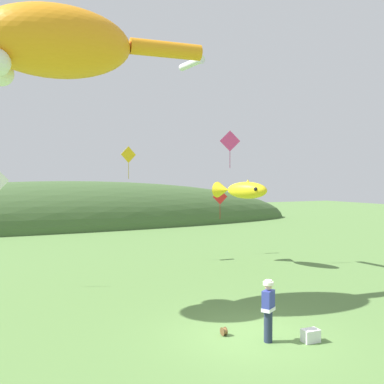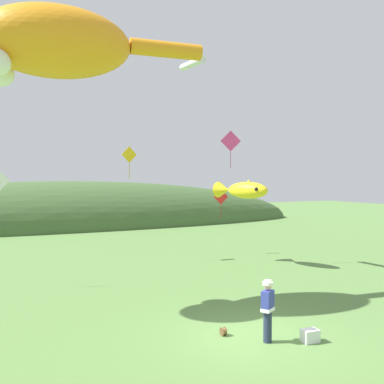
# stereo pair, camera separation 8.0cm
# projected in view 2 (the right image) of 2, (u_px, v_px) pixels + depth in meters

# --- Properties ---
(ground_plane) EXTENTS (120.00, 120.00, 0.00)m
(ground_plane) POSITION_uv_depth(u_px,v_px,m) (252.00, 338.00, 12.48)
(ground_plane) COLOR #5B8442
(distant_hill_ridge) EXTENTS (57.86, 14.80, 8.91)m
(distant_hill_ridge) POSITION_uv_depth(u_px,v_px,m) (17.00, 230.00, 39.10)
(distant_hill_ridge) COLOR #426033
(distant_hill_ridge) RESTS_ON ground
(festival_attendant) EXTENTS (0.49, 0.43, 1.77)m
(festival_attendant) POSITION_uv_depth(u_px,v_px,m) (268.00, 309.00, 12.09)
(festival_attendant) COLOR #232D47
(festival_attendant) RESTS_ON ground
(kite_spool) EXTENTS (0.12, 0.25, 0.25)m
(kite_spool) POSITION_uv_depth(u_px,v_px,m) (223.00, 331.00, 12.62)
(kite_spool) COLOR olive
(kite_spool) RESTS_ON ground
(picnic_cooler) EXTENTS (0.51, 0.36, 0.36)m
(picnic_cooler) POSITION_uv_depth(u_px,v_px,m) (310.00, 336.00, 12.12)
(picnic_cooler) COLOR white
(picnic_cooler) RESTS_ON ground
(kite_giant_cat) EXTENTS (9.88, 3.43, 3.01)m
(kite_giant_cat) POSITION_uv_depth(u_px,v_px,m) (34.00, 40.00, 14.96)
(kite_giant_cat) COLOR orange
(kite_fish_windsock) EXTENTS (1.95, 3.50, 1.04)m
(kite_fish_windsock) POSITION_uv_depth(u_px,v_px,m) (242.00, 190.00, 22.95)
(kite_fish_windsock) COLOR yellow
(kite_tube_streamer) EXTENTS (0.61, 2.00, 0.44)m
(kite_tube_streamer) POSITION_uv_depth(u_px,v_px,m) (192.00, 63.00, 22.22)
(kite_tube_streamer) COLOR white
(kite_diamond_red) EXTENTS (0.96, 0.15, 1.87)m
(kite_diamond_red) POSITION_uv_depth(u_px,v_px,m) (221.00, 197.00, 26.43)
(kite_diamond_red) COLOR red
(kite_diamond_pink) EXTENTS (1.08, 0.38, 2.03)m
(kite_diamond_pink) POSITION_uv_depth(u_px,v_px,m) (231.00, 141.00, 23.08)
(kite_diamond_pink) COLOR #E53F8C
(kite_diamond_gold) EXTENTS (0.93, 0.19, 1.85)m
(kite_diamond_gold) POSITION_uv_depth(u_px,v_px,m) (129.00, 155.00, 24.12)
(kite_diamond_gold) COLOR yellow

